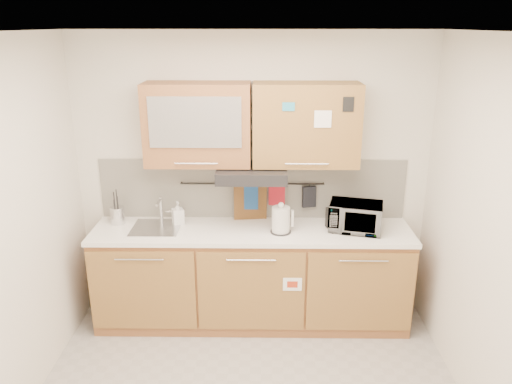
{
  "coord_description": "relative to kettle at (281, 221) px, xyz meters",
  "views": [
    {
      "loc": [
        0.09,
        -2.87,
        2.65
      ],
      "look_at": [
        0.04,
        1.05,
        1.32
      ],
      "focal_mm": 35.0,
      "sensor_mm": 36.0,
      "label": 1
    }
  ],
  "objects": [
    {
      "name": "ceiling",
      "position": [
        -0.25,
        -1.13,
        1.57
      ],
      "size": [
        3.2,
        3.2,
        0.0
      ],
      "primitive_type": "plane",
      "rotation": [
        3.14,
        0.0,
        0.0
      ],
      "color": "white",
      "rests_on": "wall_back"
    },
    {
      "name": "oven_mitt",
      "position": [
        -0.27,
        0.31,
        0.1
      ],
      "size": [
        0.13,
        0.04,
        0.22
      ],
      "primitive_type": "cube",
      "rotation": [
        0.0,
        0.0,
        0.02
      ],
      "color": "navy",
      "rests_on": "utensil_rail"
    },
    {
      "name": "microwave",
      "position": [
        0.65,
        0.06,
        0.01
      ],
      "size": [
        0.51,
        0.4,
        0.25
      ],
      "primitive_type": "imported",
      "rotation": [
        0.0,
        0.0,
        -0.23
      ],
      "color": "#999999",
      "rests_on": "countertop"
    },
    {
      "name": "backsplash",
      "position": [
        -0.25,
        0.36,
        0.17
      ],
      "size": [
        2.8,
        0.02,
        0.56
      ],
      "primitive_type": "cube",
      "color": "silver",
      "rests_on": "countertop"
    },
    {
      "name": "range_hood",
      "position": [
        -0.25,
        0.12,
        0.39
      ],
      "size": [
        0.6,
        0.46,
        0.1
      ],
      "primitive_type": "cube",
      "color": "black",
      "rests_on": "upper_cabinets"
    },
    {
      "name": "wall_back",
      "position": [
        -0.25,
        0.37,
        0.27
      ],
      "size": [
        3.2,
        0.0,
        3.2
      ],
      "primitive_type": "plane",
      "rotation": [
        1.57,
        0.0,
        0.0
      ],
      "color": "silver",
      "rests_on": "ground"
    },
    {
      "name": "toaster",
      "position": [
        0.53,
        0.11,
        -0.02
      ],
      "size": [
        0.27,
        0.2,
        0.18
      ],
      "rotation": [
        0.0,
        0.0,
        0.25
      ],
      "color": "black",
      "rests_on": "countertop"
    },
    {
      "name": "wall_right",
      "position": [
        1.35,
        -1.13,
        0.27
      ],
      "size": [
        0.0,
        3.0,
        3.0
      ],
      "primitive_type": "plane",
      "rotation": [
        1.57,
        0.0,
        -1.57
      ],
      "color": "silver",
      "rests_on": "ground"
    },
    {
      "name": "dark_pouch",
      "position": [
        0.27,
        0.31,
        0.11
      ],
      "size": [
        0.13,
        0.07,
        0.2
      ],
      "primitive_type": "cube",
      "rotation": [
        0.0,
        0.0,
        0.25
      ],
      "color": "black",
      "rests_on": "utensil_rail"
    },
    {
      "name": "utensil_crock",
      "position": [
        -1.47,
        0.18,
        -0.03
      ],
      "size": [
        0.16,
        0.16,
        0.32
      ],
      "rotation": [
        0.0,
        0.0,
        0.29
      ],
      "color": "silver",
      "rests_on": "countertop"
    },
    {
      "name": "upper_cabinets",
      "position": [
        -0.26,
        0.2,
        0.8
      ],
      "size": [
        1.82,
        0.37,
        0.7
      ],
      "color": "#976335",
      "rests_on": "wall_back"
    },
    {
      "name": "pot_holder",
      "position": [
        -0.03,
        0.31,
        0.12
      ],
      "size": [
        0.15,
        0.04,
        0.18
      ],
      "primitive_type": "cube",
      "rotation": [
        0.0,
        0.0,
        -0.14
      ],
      "color": "#AB1623",
      "rests_on": "utensil_rail"
    },
    {
      "name": "cutting_board",
      "position": [
        -0.27,
        0.31,
        0.02
      ],
      "size": [
        0.3,
        0.06,
        0.37
      ],
      "primitive_type": "cube",
      "rotation": [
        0.0,
        0.0,
        0.12
      ],
      "color": "brown",
      "rests_on": "utensil_rail"
    },
    {
      "name": "sink",
      "position": [
        -1.1,
        0.08,
        -0.11
      ],
      "size": [
        0.42,
        0.4,
        0.26
      ],
      "color": "silver",
      "rests_on": "countertop"
    },
    {
      "name": "utensil_rail",
      "position": [
        -0.25,
        0.32,
        0.23
      ],
      "size": [
        1.3,
        0.02,
        0.02
      ],
      "primitive_type": "cylinder",
      "rotation": [
        0.0,
        1.57,
        0.0
      ],
      "color": "black",
      "rests_on": "backsplash"
    },
    {
      "name": "base_cabinet",
      "position": [
        -0.25,
        0.07,
        -0.63
      ],
      "size": [
        2.8,
        0.64,
        0.88
      ],
      "color": "#976335",
      "rests_on": "floor"
    },
    {
      "name": "soap_bottle",
      "position": [
        -0.92,
        0.18,
        -0.0
      ],
      "size": [
        0.13,
        0.13,
        0.21
      ],
      "primitive_type": "imported",
      "rotation": [
        0.0,
        0.0,
        0.39
      ],
      "color": "#999999",
      "rests_on": "countertop"
    },
    {
      "name": "countertop",
      "position": [
        -0.25,
        0.06,
        -0.13
      ],
      "size": [
        2.82,
        0.62,
        0.04
      ],
      "primitive_type": "cube",
      "color": "white",
      "rests_on": "base_cabinet"
    },
    {
      "name": "kettle",
      "position": [
        0.0,
        0.0,
        0.0
      ],
      "size": [
        0.2,
        0.18,
        0.28
      ],
      "rotation": [
        0.0,
        0.0,
        0.16
      ],
      "color": "silver",
      "rests_on": "countertop"
    }
  ]
}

